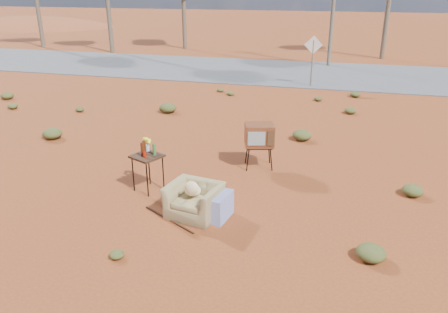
# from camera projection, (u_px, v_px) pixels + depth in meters

# --- Properties ---
(ground) EXTENTS (140.00, 140.00, 0.00)m
(ground) POSITION_uv_depth(u_px,v_px,m) (185.00, 208.00, 8.82)
(ground) COLOR maroon
(ground) RESTS_ON ground
(highway) EXTENTS (140.00, 7.00, 0.04)m
(highway) POSITION_uv_depth(u_px,v_px,m) (286.00, 72.00, 22.27)
(highway) COLOR #565659
(highway) RESTS_ON ground
(dirt_mound) EXTENTS (26.00, 18.00, 2.00)m
(dirt_mound) POSITION_uv_depth(u_px,v_px,m) (30.00, 26.00, 46.64)
(dirt_mound) COLOR #953D24
(dirt_mound) RESTS_ON ground
(armchair) EXTENTS (1.26, 0.79, 0.86)m
(armchair) POSITION_uv_depth(u_px,v_px,m) (198.00, 197.00, 8.40)
(armchair) COLOR olive
(armchair) RESTS_ON ground
(tv_unit) EXTENTS (0.81, 0.71, 1.11)m
(tv_unit) POSITION_uv_depth(u_px,v_px,m) (259.00, 136.00, 10.49)
(tv_unit) COLOR black
(tv_unit) RESTS_ON ground
(side_table) EXTENTS (0.75, 0.75, 1.14)m
(side_table) POSITION_uv_depth(u_px,v_px,m) (147.00, 153.00, 9.33)
(side_table) COLOR #341F13
(side_table) RESTS_ON ground
(rusty_bar) EXTENTS (1.27, 0.74, 0.04)m
(rusty_bar) POSITION_uv_depth(u_px,v_px,m) (169.00, 219.00, 8.36)
(rusty_bar) COLOR #472613
(rusty_bar) RESTS_ON ground
(road_sign) EXTENTS (0.78, 0.06, 2.19)m
(road_sign) POSITION_uv_depth(u_px,v_px,m) (313.00, 52.00, 18.67)
(road_sign) COLOR brown
(road_sign) RESTS_ON ground
(scrub_patch) EXTENTS (17.49, 8.07, 0.33)m
(scrub_patch) POSITION_uv_depth(u_px,v_px,m) (210.00, 132.00, 12.93)
(scrub_patch) COLOR #454A20
(scrub_patch) RESTS_ON ground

